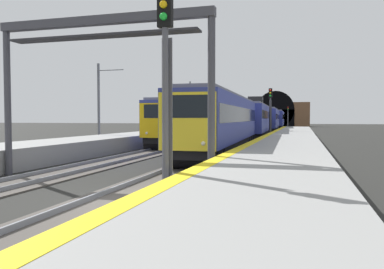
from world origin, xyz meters
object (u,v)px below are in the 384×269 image
at_px(train_adjacent_platform, 232,119).
at_px(catenary_mast_far, 190,107).
at_px(train_main_approaching, 264,119).
at_px(catenary_mast_near, 99,104).
at_px(railway_signal_near, 166,78).
at_px(overhead_signal_gantry, 101,54).
at_px(railway_signal_mid, 270,109).
at_px(railway_signal_far, 288,115).

distance_m(train_adjacent_platform, catenary_mast_far, 6.96).
height_order(train_main_approaching, catenary_mast_near, catenary_mast_near).
bearing_deg(train_main_approaching, catenary_mast_far, -107.77).
xyz_separation_m(railway_signal_near, catenary_mast_far, (48.96, 13.53, 0.71)).
height_order(railway_signal_near, overhead_signal_gantry, overhead_signal_gantry).
bearing_deg(railway_signal_mid, railway_signal_near, 0.00).
distance_m(railway_signal_mid, catenary_mast_far, 20.19).
relative_size(railway_signal_near, railway_signal_mid, 1.02).
bearing_deg(catenary_mast_near, railway_signal_near, -146.72).
distance_m(railway_signal_near, railway_signal_mid, 33.99).
bearing_deg(railway_signal_near, overhead_signal_gantry, -135.84).
bearing_deg(catenary_mast_near, railway_signal_far, -11.37).
xyz_separation_m(train_main_approaching, catenary_mast_near, (-24.99, 11.68, 1.40)).
bearing_deg(railway_signal_mid, catenary_mast_near, -45.27).
relative_size(train_main_approaching, overhead_signal_gantry, 8.24).
xyz_separation_m(railway_signal_mid, catenary_mast_near, (-13.40, 13.52, 0.26)).
distance_m(train_main_approaching, catenary_mast_near, 27.62).
relative_size(railway_signal_near, railway_signal_far, 1.11).
xyz_separation_m(railway_signal_mid, overhead_signal_gantry, (-29.52, 4.34, 1.59)).
height_order(train_adjacent_platform, railway_signal_mid, railway_signal_mid).
bearing_deg(train_main_approaching, railway_signal_mid, 7.34).
xyz_separation_m(railway_signal_near, catenary_mast_near, (20.60, 13.52, 0.20)).
bearing_deg(railway_signal_mid, train_main_approaching, -170.96).
bearing_deg(railway_signal_near, train_main_approaching, -177.68).
height_order(train_main_approaching, catenary_mast_far, catenary_mast_far).
bearing_deg(overhead_signal_gantry, train_adjacent_platform, 3.23).
relative_size(railway_signal_far, catenary_mast_far, 0.64).
bearing_deg(train_adjacent_platform, catenary_mast_far, -92.28).
distance_m(railway_signal_near, catenary_mast_far, 50.80).
relative_size(railway_signal_near, overhead_signal_gantry, 0.63).
xyz_separation_m(overhead_signal_gantry, catenary_mast_near, (16.13, 9.18, -1.32)).
bearing_deg(catenary_mast_far, railway_signal_far, -19.19).
height_order(railway_signal_mid, railway_signal_far, railway_signal_mid).
height_order(train_main_approaching, railway_signal_far, railway_signal_far).
height_order(train_main_approaching, railway_signal_near, railway_signal_near).
relative_size(railway_signal_mid, overhead_signal_gantry, 0.62).
xyz_separation_m(train_adjacent_platform, catenary_mast_near, (-28.08, 6.68, 1.39)).
bearing_deg(catenary_mast_far, railway_signal_mid, -137.88).
xyz_separation_m(train_adjacent_platform, overhead_signal_gantry, (-44.21, -2.50, 2.71)).
distance_m(train_adjacent_platform, railway_signal_near, 49.17).
distance_m(train_adjacent_platform, railway_signal_far, 39.76).
relative_size(railway_signal_far, overhead_signal_gantry, 0.57).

